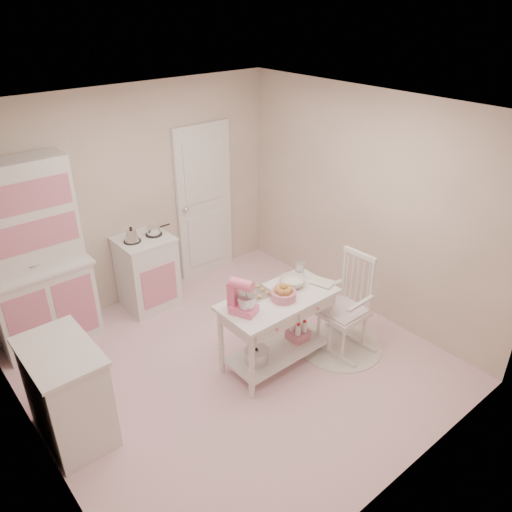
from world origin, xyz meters
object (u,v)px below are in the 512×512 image
Objects in this scene: stand_mixer at (244,297)px; bread_basket at (283,295)px; base_cabinet at (68,393)px; stove at (147,272)px; hutch at (35,258)px; work_table at (278,331)px; rocking_chair at (344,304)px.

bread_basket is at bearing -33.80° from stand_mixer.
base_cabinet is at bearing 166.72° from bread_basket.
stove is 1.88m from stand_mixer.
stand_mixer is at bearing -88.23° from stove.
base_cabinet is 1.72m from stand_mixer.
base_cabinet is 2.71× the size of stand_mixer.
stove is at bearing 42.42° from base_cabinet.
hutch is 2.24m from stand_mixer.
stand_mixer is (-0.42, 0.02, 0.57)m from work_table.
work_table is (2.01, -0.43, -0.06)m from base_cabinet.
work_table is at bearing -12.05° from base_cabinet.
stove is at bearing 67.01° from stand_mixer.
work_table is at bearing 158.11° from rocking_chair.
rocking_chair reaches higher than work_table.
bread_basket is (2.03, -0.48, 0.39)m from base_cabinet.
base_cabinet is at bearing 140.81° from stand_mixer.
rocking_chair is 0.77m from work_table.
base_cabinet reaches higher than bread_basket.
stand_mixer reaches higher than rocking_chair.
rocking_chair is at bearing -19.41° from work_table.
hutch is 2.60m from work_table.
stove reaches higher than bread_basket.
hutch is 6.12× the size of stand_mixer.
hutch is 2.26× the size of base_cabinet.
hutch reaches higher than stove.
stove is (1.20, -0.05, -0.58)m from hutch.
stand_mixer reaches higher than base_cabinet.
work_table is at bearing -27.49° from stand_mixer.
hutch is 3.23m from rocking_chair.
rocking_chair is at bearing -14.02° from base_cabinet.
stove is 3.68× the size of bread_basket.
stove is 1.98m from bread_basket.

